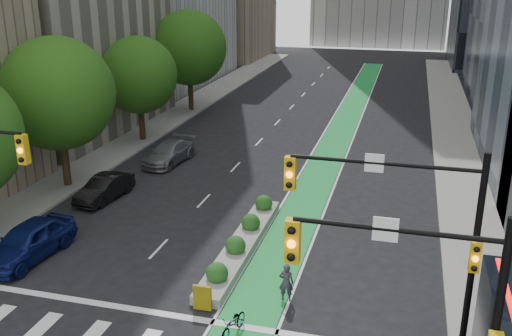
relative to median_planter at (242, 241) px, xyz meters
The scene contains 15 objects.
ground 7.15m from the median_planter, 99.68° to the right, with size 160.00×160.00×0.00m, color black.
sidewalk_left 22.18m from the median_planter, 125.89° to the left, with size 3.60×90.00×0.15m, color gray.
sidewalk_right 20.86m from the median_planter, 59.45° to the left, with size 3.60×90.00×0.15m, color gray.
bike_lane_paint 23.04m from the median_planter, 85.52° to the left, with size 2.20×70.00×0.01m, color green.
tree_mid 14.16m from the median_planter, 157.87° to the left, with size 6.40×6.40×8.78m.
tree_midfar 19.84m from the median_planter, 129.19° to the left, with size 5.60×5.60×7.76m.
tree_far 28.29m from the median_planter, 116.05° to the left, with size 6.60×6.60×9.00m.
signal_right 10.89m from the median_planter, 41.32° to the right, with size 5.82×0.51×7.20m.
signal_far_right 14.22m from the median_planter, 54.91° to the right, with size 4.82×0.51×7.20m.
median_planter is the anchor object (origin of this frame).
bicycle 6.57m from the median_planter, 76.23° to the right, with size 0.59×1.70×0.89m, color gray.
cyclist 4.71m from the median_planter, 52.43° to the right, with size 0.57×0.37×1.56m, color #35313B.
parked_car_left_near 9.44m from the median_planter, 159.57° to the right, with size 1.94×4.83×1.65m, color #0E1854.
parked_car_left_mid 9.84m from the median_planter, 157.53° to the left, with size 1.40×4.02×1.33m, color black.
parked_car_left_far 13.47m from the median_planter, 127.52° to the left, with size 1.94×4.78×1.39m, color slate.
Camera 1 is at (7.94, -15.49, 12.04)m, focal length 40.00 mm.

